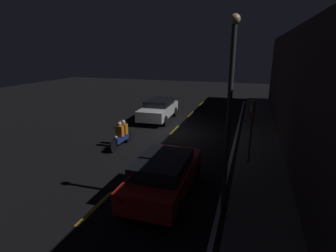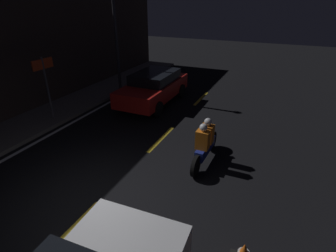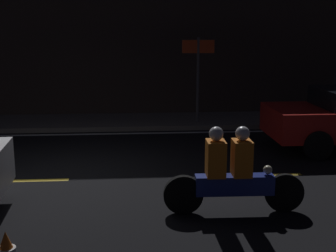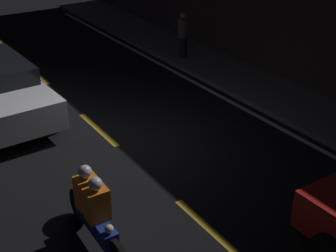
{
  "view_description": "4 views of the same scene",
  "coord_description": "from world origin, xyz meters",
  "px_view_note": "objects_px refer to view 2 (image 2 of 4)",
  "views": [
    {
      "loc": [
        14.26,
        4.47,
        4.84
      ],
      "look_at": [
        1.5,
        0.35,
        0.96
      ],
      "focal_mm": 28.0,
      "sensor_mm": 36.0,
      "label": 1
    },
    {
      "loc": [
        -3.73,
        -3.54,
        4.42
      ],
      "look_at": [
        3.22,
        -0.39,
        0.7
      ],
      "focal_mm": 28.0,
      "sensor_mm": 36.0,
      "label": 2
    },
    {
      "loc": [
        1.25,
        -8.55,
        2.86
      ],
      "look_at": [
        1.91,
        0.36,
        0.93
      ],
      "focal_mm": 50.0,
      "sensor_mm": 36.0,
      "label": 3
    },
    {
      "loc": [
        8.45,
        -4.07,
        5.28
      ],
      "look_at": [
        1.53,
        0.4,
        1.07
      ],
      "focal_mm": 50.0,
      "sensor_mm": 36.0,
      "label": 4
    }
  ],
  "objects_px": {
    "taxi_red": "(154,87)",
    "motorcycle": "(205,143)",
    "street_lamp": "(115,27)",
    "shop_sign": "(45,76)"
  },
  "relations": [
    {
      "from": "motorcycle",
      "to": "street_lamp",
      "type": "distance_m",
      "value": 7.47
    },
    {
      "from": "motorcycle",
      "to": "taxi_red",
      "type": "bearing_deg",
      "value": 44.64
    },
    {
      "from": "shop_sign",
      "to": "taxi_red",
      "type": "bearing_deg",
      "value": -38.02
    },
    {
      "from": "motorcycle",
      "to": "street_lamp",
      "type": "relative_size",
      "value": 0.38
    },
    {
      "from": "taxi_red",
      "to": "shop_sign",
      "type": "distance_m",
      "value": 4.54
    },
    {
      "from": "taxi_red",
      "to": "motorcycle",
      "type": "distance_m",
      "value": 5.28
    },
    {
      "from": "taxi_red",
      "to": "street_lamp",
      "type": "xyz_separation_m",
      "value": [
        0.28,
        2.05,
        2.46
      ]
    },
    {
      "from": "motorcycle",
      "to": "shop_sign",
      "type": "height_order",
      "value": "shop_sign"
    },
    {
      "from": "taxi_red",
      "to": "motorcycle",
      "type": "xyz_separation_m",
      "value": [
        -3.83,
        -3.63,
        -0.13
      ]
    },
    {
      "from": "taxi_red",
      "to": "motorcycle",
      "type": "relative_size",
      "value": 1.92
    }
  ]
}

